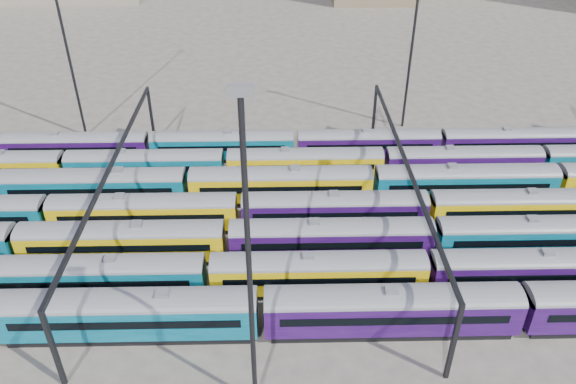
{
  "coord_description": "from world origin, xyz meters",
  "views": [
    {
      "loc": [
        -3.13,
        -48.81,
        36.69
      ],
      "look_at": [
        -2.03,
        2.37,
        3.0
      ],
      "focal_mm": 35.0,
      "sensor_mm": 36.0,
      "label": 1
    }
  ],
  "objects_px": {
    "rake_0": "(522,304)",
    "mast_2": "(249,261)",
    "rake_2": "(435,234)",
    "rake_1": "(429,268)"
  },
  "relations": [
    {
      "from": "rake_0",
      "to": "rake_2",
      "type": "xyz_separation_m",
      "value": [
        -4.97,
        10.0,
        -0.19
      ]
    },
    {
      "from": "rake_0",
      "to": "rake_2",
      "type": "distance_m",
      "value": 11.17
    },
    {
      "from": "rake_0",
      "to": "mast_2",
      "type": "bearing_deg",
      "value": -162.62
    },
    {
      "from": "rake_2",
      "to": "rake_1",
      "type": "bearing_deg",
      "value": -109.58
    },
    {
      "from": "rake_1",
      "to": "rake_2",
      "type": "xyz_separation_m",
      "value": [
        1.78,
        5.0,
        0.05
      ]
    },
    {
      "from": "rake_0",
      "to": "rake_2",
      "type": "bearing_deg",
      "value": 116.44
    },
    {
      "from": "rake_0",
      "to": "rake_1",
      "type": "height_order",
      "value": "rake_0"
    },
    {
      "from": "rake_0",
      "to": "mast_2",
      "type": "xyz_separation_m",
      "value": [
        -22.36,
        -7.0,
        11.12
      ]
    },
    {
      "from": "rake_1",
      "to": "rake_0",
      "type": "bearing_deg",
      "value": -36.52
    },
    {
      "from": "rake_2",
      "to": "mast_2",
      "type": "relative_size",
      "value": 4.81
    }
  ]
}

